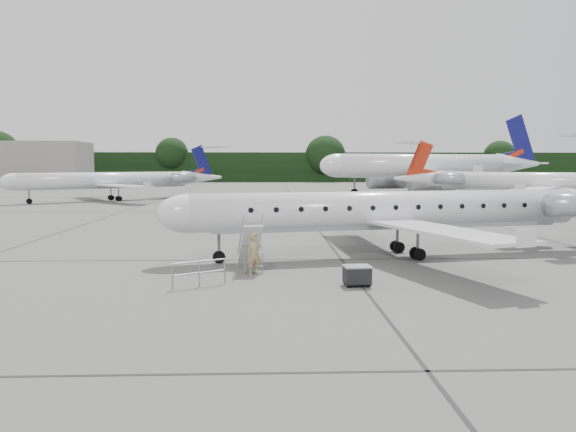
{
  "coord_description": "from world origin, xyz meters",
  "views": [
    {
      "loc": [
        -7.0,
        -24.02,
        4.77
      ],
      "look_at": [
        -6.04,
        2.69,
        2.3
      ],
      "focal_mm": 35.0,
      "sensor_mm": 36.0,
      "label": 1
    }
  ],
  "objects": [
    {
      "name": "ground",
      "position": [
        0.0,
        0.0,
        0.0
      ],
      "size": [
        320.0,
        320.0,
        0.0
      ],
      "primitive_type": "plane",
      "color": "#565654",
      "rests_on": "ground"
    },
    {
      "name": "treeline",
      "position": [
        0.0,
        130.0,
        4.0
      ],
      "size": [
        260.0,
        4.0,
        8.0
      ],
      "primitive_type": "cube",
      "color": "black",
      "rests_on": "ground"
    },
    {
      "name": "main_regional_jet",
      "position": [
        -0.67,
        4.57,
        3.38
      ],
      "size": [
        29.53,
        23.7,
        6.76
      ],
      "primitive_type": null,
      "rotation": [
        0.0,
        0.0,
        0.19
      ],
      "color": "silver",
      "rests_on": "ground"
    },
    {
      "name": "airstair",
      "position": [
        -7.82,
        1.1,
        1.06
      ],
      "size": [
        1.24,
        2.21,
        2.12
      ],
      "primitive_type": null,
      "rotation": [
        0.0,
        0.0,
        0.19
      ],
      "color": "silver",
      "rests_on": "ground"
    },
    {
      "name": "passenger",
      "position": [
        -7.59,
        -0.07,
        0.91
      ],
      "size": [
        0.77,
        0.62,
        1.83
      ],
      "primitive_type": "imported",
      "rotation": [
        0.0,
        0.0,
        0.3
      ],
      "color": "#998353",
      "rests_on": "ground"
    },
    {
      "name": "safety_railing",
      "position": [
        -9.69,
        -2.37,
        0.5
      ],
      "size": [
        1.93,
        1.19,
        1.0
      ],
      "primitive_type": null,
      "rotation": [
        0.0,
        0.0,
        0.54
      ],
      "color": "gray",
      "rests_on": "ground"
    },
    {
      "name": "baggage_cart",
      "position": [
        -3.52,
        -2.44,
        0.43
      ],
      "size": [
        1.07,
        0.9,
        0.87
      ],
      "primitive_type": null,
      "rotation": [
        0.0,
        0.0,
        0.09
      ],
      "color": "black",
      "rests_on": "ground"
    },
    {
      "name": "bg_narrowbody",
      "position": [
        16.76,
        62.31,
        6.33
      ],
      "size": [
        40.37,
        33.16,
        12.67
      ],
      "primitive_type": null,
      "rotation": [
        0.0,
        0.0,
        0.24
      ],
      "color": "silver",
      "rests_on": "ground"
    },
    {
      "name": "bg_regional_left",
      "position": [
        -28.05,
        50.03,
        3.73
      ],
      "size": [
        35.02,
        33.27,
        7.46
      ],
      "primitive_type": null,
      "rotation": [
        0.0,
        0.0,
        0.63
      ],
      "color": "silver",
      "rests_on": "ground"
    },
    {
      "name": "bg_regional_right",
      "position": [
        24.58,
        39.06,
        3.85
      ],
      "size": [
        36.07,
        33.54,
        7.69
      ],
      "primitive_type": null,
      "rotation": [
        0.0,
        0.0,
        2.58
      ],
      "color": "silver",
      "rests_on": "ground"
    }
  ]
}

